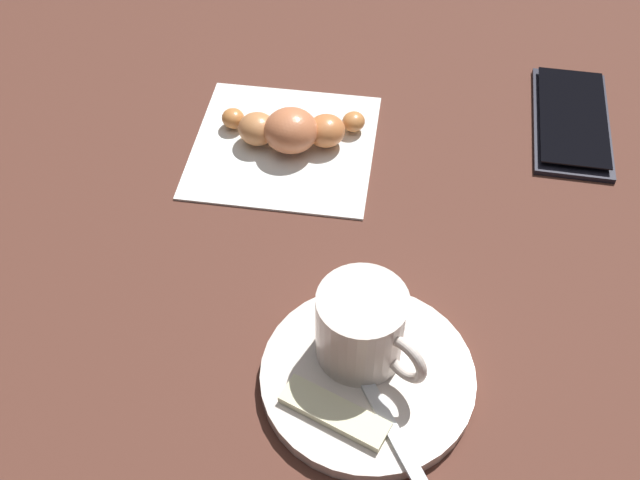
# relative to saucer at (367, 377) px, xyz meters

# --- Properties ---
(ground_plane) EXTENTS (1.80, 1.80, 0.00)m
(ground_plane) POSITION_rel_saucer_xyz_m (-0.12, -0.03, -0.01)
(ground_plane) COLOR #522D23
(saucer) EXTENTS (0.14, 0.14, 0.01)m
(saucer) POSITION_rel_saucer_xyz_m (0.00, 0.00, 0.00)
(saucer) COLOR silver
(saucer) RESTS_ON ground
(espresso_cup) EXTENTS (0.07, 0.07, 0.06)m
(espresso_cup) POSITION_rel_saucer_xyz_m (-0.02, -0.00, 0.03)
(espresso_cup) COLOR silver
(espresso_cup) RESTS_ON saucer
(teaspoon) EXTENTS (0.13, 0.06, 0.01)m
(teaspoon) POSITION_rel_saucer_xyz_m (0.01, -0.00, 0.01)
(teaspoon) COLOR silver
(teaspoon) RESTS_ON saucer
(sugar_packet) EXTENTS (0.06, 0.07, 0.01)m
(sugar_packet) POSITION_rel_saucer_xyz_m (0.03, -0.02, 0.01)
(sugar_packet) COLOR beige
(sugar_packet) RESTS_ON saucer
(napkin) EXTENTS (0.18, 0.18, 0.00)m
(napkin) POSITION_rel_saucer_xyz_m (-0.24, -0.05, -0.00)
(napkin) COLOR white
(napkin) RESTS_ON ground
(croissant) EXTENTS (0.07, 0.13, 0.04)m
(croissant) POSITION_rel_saucer_xyz_m (-0.24, -0.04, 0.01)
(croissant) COLOR #CD7C3E
(croissant) RESTS_ON napkin
(cell_phone) EXTENTS (0.15, 0.10, 0.01)m
(cell_phone) POSITION_rel_saucer_xyz_m (-0.25, 0.21, -0.00)
(cell_phone) COLOR black
(cell_phone) RESTS_ON ground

